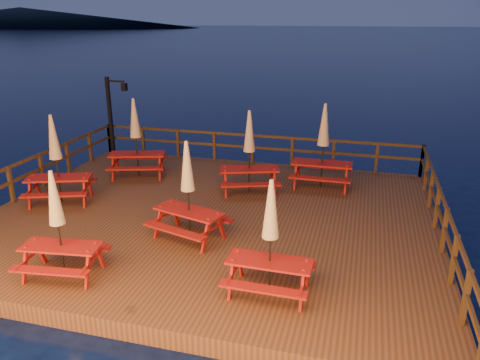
{
  "coord_description": "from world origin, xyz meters",
  "views": [
    {
      "loc": [
        3.9,
        -11.2,
        5.58
      ],
      "look_at": [
        0.68,
        0.6,
        1.25
      ],
      "focal_mm": 35.0,
      "sensor_mm": 36.0,
      "label": 1
    }
  ],
  "objects": [
    {
      "name": "picnic_table_6",
      "position": [
        2.7,
        2.99,
        1.79
      ],
      "size": [
        1.88,
        1.55,
        2.67
      ],
      "rotation": [
        0.0,
        0.0,
        0.01
      ],
      "color": "maroon",
      "rests_on": "deck"
    },
    {
      "name": "lamp_post",
      "position": [
        -5.39,
        4.55,
        2.2
      ],
      "size": [
        0.85,
        0.18,
        3.0
      ],
      "color": "black",
      "rests_on": "deck"
    },
    {
      "name": "picnic_table_1",
      "position": [
        -3.39,
        2.43,
        1.77
      ],
      "size": [
        2.22,
        2.01,
        2.64
      ],
      "rotation": [
        0.0,
        0.0,
        0.31
      ],
      "color": "maroon",
      "rests_on": "deck"
    },
    {
      "name": "picnic_table_0",
      "position": [
        -0.02,
        -1.53,
        1.68
      ],
      "size": [
        2.05,
        1.84,
        2.46
      ],
      "rotation": [
        0.0,
        0.0,
        -0.29
      ],
      "color": "maroon",
      "rests_on": "deck"
    },
    {
      "name": "deck_piles",
      "position": [
        0.0,
        0.0,
        -0.3
      ],
      "size": [
        11.44,
        9.44,
        1.4
      ],
      "color": "#321D10",
      "rests_on": "ground"
    },
    {
      "name": "picnic_table_2",
      "position": [
        2.36,
        -3.37,
        1.63
      ],
      "size": [
        1.67,
        1.38,
        2.36
      ],
      "rotation": [
        0.0,
        0.0,
        -0.01
      ],
      "color": "maroon",
      "rests_on": "deck"
    },
    {
      "name": "headland_left",
      "position": [
        -160.0,
        190.0,
        4.5
      ],
      "size": [
        180.0,
        84.0,
        9.0
      ],
      "primitive_type": "ellipsoid",
      "color": "black",
      "rests_on": "ground"
    },
    {
      "name": "picnic_table_3",
      "position": [
        0.61,
        1.94,
        1.72
      ],
      "size": [
        2.16,
        1.97,
        2.54
      ],
      "rotation": [
        0.0,
        0.0,
        0.34
      ],
      "color": "maroon",
      "rests_on": "deck"
    },
    {
      "name": "picnic_table_4",
      "position": [
        -1.94,
        -3.85,
        1.6
      ],
      "size": [
        1.78,
        1.53,
        2.31
      ],
      "rotation": [
        0.0,
        0.0,
        0.13
      ],
      "color": "maroon",
      "rests_on": "deck"
    },
    {
      "name": "picnic_table_5",
      "position": [
        -4.48,
        -0.32,
        1.75
      ],
      "size": [
        2.21,
        2.02,
        2.59
      ],
      "rotation": [
        0.0,
        0.0,
        0.35
      ],
      "color": "maroon",
      "rests_on": "deck"
    },
    {
      "name": "deck",
      "position": [
        0.0,
        0.0,
        0.2
      ],
      "size": [
        12.0,
        10.0,
        0.4
      ],
      "primitive_type": "cube",
      "color": "#472B17",
      "rests_on": "ground"
    },
    {
      "name": "railing",
      "position": [
        0.0,
        1.78,
        1.16
      ],
      "size": [
        11.8,
        9.75,
        1.1
      ],
      "color": "#321D10",
      "rests_on": "deck"
    },
    {
      "name": "ground",
      "position": [
        0.0,
        0.0,
        0.0
      ],
      "size": [
        500.0,
        500.0,
        0.0
      ],
      "primitive_type": "plane",
      "color": "black",
      "rests_on": "ground"
    }
  ]
}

